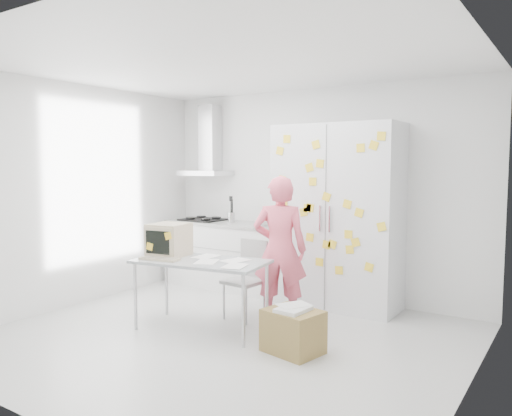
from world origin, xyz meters
The scene contains 10 objects.
floor centered at (0.00, 0.00, -0.01)m, with size 4.50×4.00×0.02m, color silver.
walls centered at (0.00, 0.72, 1.35)m, with size 4.52×4.01×2.70m.
ceiling centered at (0.00, 0.00, 2.70)m, with size 4.50×4.00×0.02m, color white.
counter_run centered at (-1.20, 1.70, 0.47)m, with size 1.84×0.63×1.28m.
range_hood centered at (-1.65, 1.84, 1.96)m, with size 0.70×0.48×1.01m.
tall_cabinet centered at (0.45, 1.67, 1.10)m, with size 1.50×0.68×2.20m.
person centered at (0.20, 0.75, 0.80)m, with size 0.58×0.38×1.60m, color #F35E75.
desk centered at (-0.64, 0.07, 0.82)m, with size 1.46×0.89×1.09m.
chair centered at (-0.19, 0.70, 0.49)m, with size 0.43×0.43×0.87m.
cardboard_box centered at (0.76, 0.05, 0.20)m, with size 0.56×0.49×0.43m.
Camera 1 is at (2.92, -3.86, 1.72)m, focal length 35.00 mm.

